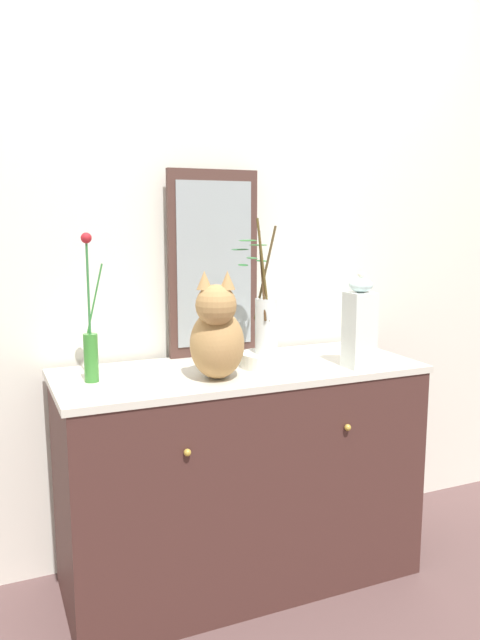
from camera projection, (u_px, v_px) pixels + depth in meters
The scene contains 9 objects.
ground_plane at pixel (240, 576), 2.41m from camera, with size 6.00×6.00×0.00m, color brown.
wall_back at pixel (207, 241), 2.51m from camera, with size 4.40×0.08×2.60m, color silver.
sideboard at pixel (240, 475), 2.34m from camera, with size 1.36×0.55×0.84m.
mirror_leaning at pixel (213, 264), 2.43m from camera, with size 0.37×0.03×0.74m.
cat_sitting at pixel (217, 336), 2.09m from camera, with size 0.27×0.44×0.38m.
vase_slim_green at pixel (91, 342), 2.06m from camera, with size 0.08×0.05×0.50m.
bowl_porcelain at pixel (266, 360), 2.28m from camera, with size 0.19×0.19×0.05m, color white.
vase_glass_clear at pixel (265, 319), 2.26m from camera, with size 0.18×0.15×0.50m.
jar_lidded_porcelain at pixel (360, 324), 2.25m from camera, with size 0.10×0.10×0.36m.
Camera 1 is at (-0.87, -2.04, 1.39)m, focal length 34.34 mm.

